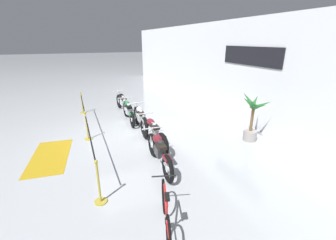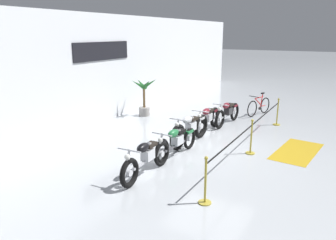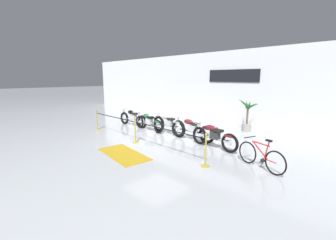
{
  "view_description": "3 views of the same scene",
  "coord_description": "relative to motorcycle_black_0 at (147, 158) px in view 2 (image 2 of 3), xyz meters",
  "views": [
    {
      "loc": [
        7.93,
        -1.43,
        3.37
      ],
      "look_at": [
        1.43,
        1.28,
        0.86
      ],
      "focal_mm": 24.0,
      "sensor_mm": 36.0,
      "label": 1
    },
    {
      "loc": [
        -9.15,
        -3.65,
        3.48
      ],
      "look_at": [
        -0.83,
        1.1,
        0.92
      ],
      "focal_mm": 35.0,
      "sensor_mm": 36.0,
      "label": 2
    },
    {
      "loc": [
        7.5,
        -6.63,
        2.7
      ],
      "look_at": [
        0.58,
        0.12,
        0.87
      ],
      "focal_mm": 24.0,
      "sensor_mm": 36.0,
      "label": 3
    }
  ],
  "objects": [
    {
      "name": "ground_plane",
      "position": [
        2.76,
        -0.62,
        -0.45
      ],
      "size": [
        120.0,
        120.0,
        0.0
      ],
      "primitive_type": "plane",
      "color": "#B2B7BC"
    },
    {
      "name": "back_wall",
      "position": [
        2.76,
        4.51,
        1.65
      ],
      "size": [
        28.0,
        0.29,
        4.2
      ],
      "color": "white",
      "rests_on": "ground"
    },
    {
      "name": "motorcycle_black_0",
      "position": [
        0.0,
        0.0,
        0.0
      ],
      "size": [
        2.3,
        0.62,
        0.93
      ],
      "color": "black",
      "rests_on": "ground"
    },
    {
      "name": "motorcycle_green_1",
      "position": [
        1.45,
        -0.06,
        0.0
      ],
      "size": [
        2.23,
        0.62,
        0.91
      ],
      "color": "black",
      "rests_on": "ground"
    },
    {
      "name": "motorcycle_silver_2",
      "position": [
        2.72,
        0.12,
        0.03
      ],
      "size": [
        2.29,
        0.62,
        0.98
      ],
      "color": "black",
      "rests_on": "ground"
    },
    {
      "name": "motorcycle_maroon_3",
      "position": [
        4.16,
        0.13,
        0.02
      ],
      "size": [
        2.3,
        0.62,
        0.95
      ],
      "color": "black",
      "rests_on": "ground"
    },
    {
      "name": "motorcycle_maroon_4",
      "position": [
        5.5,
        -0.15,
        0.02
      ],
      "size": [
        2.16,
        0.62,
        0.94
      ],
      "color": "black",
      "rests_on": "ground"
    },
    {
      "name": "bicycle",
      "position": [
        7.63,
        -0.81,
        -0.08
      ],
      "size": [
        1.66,
        0.64,
        0.96
      ],
      "color": "black",
      "rests_on": "ground"
    },
    {
      "name": "potted_palm_left_of_row",
      "position": [
        5.07,
        3.44,
        0.38
      ],
      "size": [
        1.2,
        1.0,
        1.7
      ],
      "color": "gray",
      "rests_on": "ground"
    },
    {
      "name": "stanchion_far_left",
      "position": [
        1.63,
        -1.85,
        0.24
      ],
      "size": [
        7.05,
        0.28,
        1.05
      ],
      "color": "gold",
      "rests_on": "ground"
    },
    {
      "name": "stanchion_mid_left",
      "position": [
        2.77,
        -1.85,
        -0.1
      ],
      "size": [
        0.28,
        0.28,
        1.05
      ],
      "color": "gold",
      "rests_on": "ground"
    },
    {
      "name": "stanchion_mid_right",
      "position": [
        6.37,
        -1.85,
        -0.1
      ],
      "size": [
        0.28,
        0.28,
        1.05
      ],
      "color": "gold",
      "rests_on": "ground"
    },
    {
      "name": "floor_banner",
      "position": [
        3.65,
        -3.04,
        -0.45
      ],
      "size": [
        2.43,
        1.31,
        0.01
      ],
      "primitive_type": "cube",
      "rotation": [
        0.0,
        0.0,
        -0.11
      ],
      "color": "#B78E19",
      "rests_on": "ground"
    }
  ]
}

